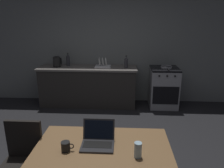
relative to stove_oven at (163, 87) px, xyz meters
The scene contains 14 objects.
ground_plane 2.47m from the stove_oven, 120.17° to the right, with size 12.00×12.00×0.00m, color black.
back_wall 1.34m from the stove_oven, 159.04° to the left, with size 6.40×0.10×2.71m, color slate.
kitchen_counter 1.68m from the stove_oven, behind, with size 2.16×0.64×0.88m.
stove_oven is the anchor object (origin of this frame).
dining_table 3.06m from the stove_oven, 110.74° to the right, with size 1.32×0.83×0.72m.
chair 3.40m from the stove_oven, 124.62° to the right, with size 0.40×0.40×0.91m.
laptop 3.04m from the stove_oven, 112.04° to the right, with size 0.32×0.29×0.22m.
electric_kettle 2.43m from the stove_oven, behind, with size 0.19×0.17×0.23m.
bottle 1.02m from the stove_oven, behind, with size 0.08×0.08×0.27m.
frying_pan 0.47m from the stove_oven, 43.92° to the right, with size 0.24×0.42×0.05m.
coffee_mug 3.27m from the stove_oven, 115.95° to the right, with size 0.12×0.08×0.09m.
drinking_glass 3.09m from the stove_oven, 104.13° to the right, with size 0.07×0.07×0.15m.
dish_rack 1.43m from the stove_oven, behind, with size 0.34×0.26×0.21m.
bottle_b 2.21m from the stove_oven, behind, with size 0.08×0.08×0.29m.
Camera 1 is at (0.33, -2.59, 1.94)m, focal length 35.18 mm.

